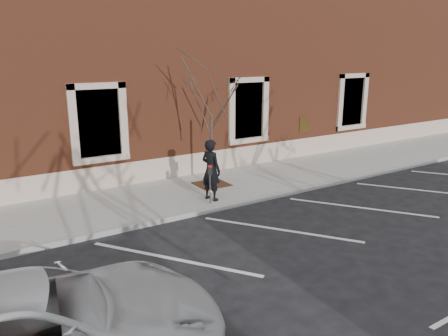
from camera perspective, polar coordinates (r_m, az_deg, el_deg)
ground at (r=13.61m, az=1.37°, el=-5.03°), size 120.00×120.00×0.00m
sidewalk_near at (r=14.99m, az=-2.37°, el=-2.84°), size 40.00×3.50×0.15m
curb_near at (r=13.55m, az=1.49°, el=-4.79°), size 40.00×0.12×0.15m
parking_stripes at (r=11.98m, az=7.31°, el=-7.99°), size 28.00×4.40×0.01m
building_civic at (r=19.71m, az=-11.55°, el=12.71°), size 40.00×8.62×8.00m
man at (r=13.49m, az=-1.71°, el=-0.25°), size 0.65×0.81×1.93m
parking_meter at (r=13.12m, az=-1.83°, el=-1.22°), size 0.11×0.08×1.22m
tree_grate at (r=15.31m, az=-1.62°, el=-2.11°), size 1.09×1.09×0.03m
sapling at (r=14.70m, az=-1.71°, el=9.81°), size 2.73×2.73×4.56m
white_truck at (r=7.18m, az=-23.50°, el=-18.97°), size 5.88×3.40×1.54m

